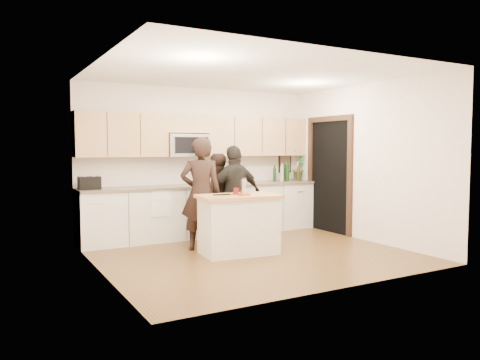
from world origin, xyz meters
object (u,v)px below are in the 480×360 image
toaster (89,183)px  woman_left (201,194)px  woman_center (216,198)px  island (239,224)px  woman_right (235,195)px

toaster → woman_left: (1.49, -1.02, -0.16)m
toaster → woman_center: (1.99, -0.54, -0.29)m
island → woman_right: 0.88m
toaster → woman_left: 1.82m
island → woman_center: size_ratio=0.84×
woman_left → woman_center: 0.71m
island → woman_right: woman_right is taller
island → woman_center: woman_center is taller
woman_center → woman_right: size_ratio=0.92×
island → toaster: 2.51m
island → toaster: bearing=145.7°
woman_left → woman_right: size_ratio=1.07×
woman_center → woman_left: bearing=52.5°
woman_center → woman_right: (0.20, -0.31, 0.07)m
woman_left → woman_right: 0.73m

